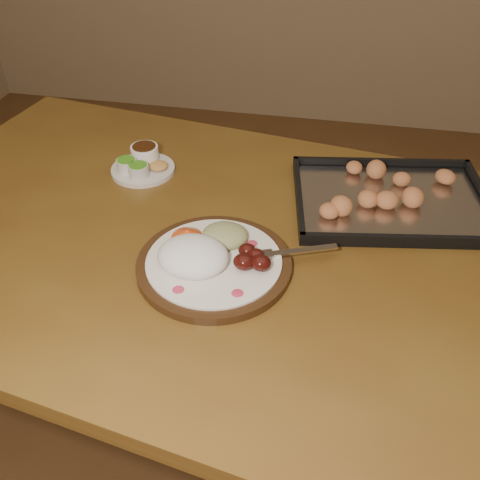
# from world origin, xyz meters

# --- Properties ---
(ground) EXTENTS (4.00, 4.00, 0.00)m
(ground) POSITION_xyz_m (0.00, 0.00, 0.00)
(ground) COLOR brown
(ground) RESTS_ON ground
(dining_table) EXTENTS (1.63, 1.13, 0.75)m
(dining_table) POSITION_xyz_m (-0.09, -0.13, 0.65)
(dining_table) COLOR brown
(dining_table) RESTS_ON ground
(dinner_plate) EXTENTS (0.37, 0.29, 0.07)m
(dinner_plate) POSITION_xyz_m (-0.09, -0.22, 0.77)
(dinner_plate) COLOR #311C0D
(dinner_plate) RESTS_ON dining_table
(condiment_saucer) EXTENTS (0.15, 0.15, 0.05)m
(condiment_saucer) POSITION_xyz_m (-0.33, 0.08, 0.77)
(condiment_saucer) COLOR beige
(condiment_saucer) RESTS_ON dining_table
(baking_tray) EXTENTS (0.45, 0.36, 0.04)m
(baking_tray) POSITION_xyz_m (0.24, 0.05, 0.76)
(baking_tray) COLOR black
(baking_tray) RESTS_ON dining_table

